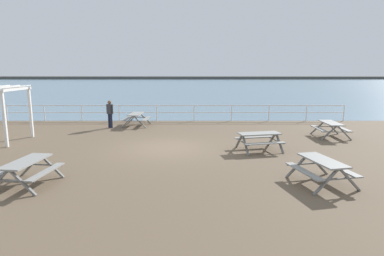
{
  "coord_description": "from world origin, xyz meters",
  "views": [
    {
      "loc": [
        1.14,
        -14.28,
        3.54
      ],
      "look_at": [
        1.13,
        0.65,
        0.8
      ],
      "focal_mm": 30.5,
      "sensor_mm": 36.0,
      "label": 1
    }
  ],
  "objects_px": {
    "picnic_table_far_left": "(259,137)",
    "picnic_table_mid_centre": "(26,167)",
    "picnic_table_near_left": "(136,116)",
    "picnic_table_near_right": "(331,126)",
    "picnic_table_far_right": "(322,166)",
    "visitor": "(110,112)"
  },
  "relations": [
    {
      "from": "picnic_table_near_left",
      "to": "picnic_table_near_right",
      "type": "bearing_deg",
      "value": -104.37
    },
    {
      "from": "picnic_table_far_left",
      "to": "picnic_table_far_right",
      "type": "height_order",
      "value": "same"
    },
    {
      "from": "picnic_table_near_right",
      "to": "picnic_table_far_right",
      "type": "xyz_separation_m",
      "value": [
        -3.21,
        -7.01,
        0.0
      ]
    },
    {
      "from": "picnic_table_far_left",
      "to": "picnic_table_mid_centre",
      "type": "bearing_deg",
      "value": -163.81
    },
    {
      "from": "picnic_table_near_left",
      "to": "visitor",
      "type": "distance_m",
      "value": 1.66
    },
    {
      "from": "picnic_table_near_left",
      "to": "visitor",
      "type": "bearing_deg",
      "value": 120.28
    },
    {
      "from": "picnic_table_near_left",
      "to": "picnic_table_mid_centre",
      "type": "xyz_separation_m",
      "value": [
        -1.58,
        -10.54,
        0.0
      ]
    },
    {
      "from": "picnic_table_far_left",
      "to": "picnic_table_near_left",
      "type": "bearing_deg",
      "value": 123.62
    },
    {
      "from": "picnic_table_near_right",
      "to": "picnic_table_mid_centre",
      "type": "xyz_separation_m",
      "value": [
        -12.29,
        -7.13,
        0.0
      ]
    },
    {
      "from": "visitor",
      "to": "picnic_table_mid_centre",
      "type": "bearing_deg",
      "value": -147.32
    },
    {
      "from": "picnic_table_far_right",
      "to": "picnic_table_near_left",
      "type": "bearing_deg",
      "value": 23.17
    },
    {
      "from": "picnic_table_far_left",
      "to": "visitor",
      "type": "height_order",
      "value": "visitor"
    },
    {
      "from": "picnic_table_near_right",
      "to": "visitor",
      "type": "relative_size",
      "value": 1.1
    },
    {
      "from": "picnic_table_far_left",
      "to": "picnic_table_near_right",
      "type": "bearing_deg",
      "value": 20.97
    },
    {
      "from": "picnic_table_near_left",
      "to": "picnic_table_far_right",
      "type": "relative_size",
      "value": 0.9
    },
    {
      "from": "picnic_table_near_left",
      "to": "picnic_table_near_right",
      "type": "height_order",
      "value": "same"
    },
    {
      "from": "picnic_table_near_right",
      "to": "visitor",
      "type": "xyz_separation_m",
      "value": [
        -12.16,
        2.67,
        0.36
      ]
    },
    {
      "from": "picnic_table_near_left",
      "to": "picnic_table_far_left",
      "type": "height_order",
      "value": "same"
    },
    {
      "from": "picnic_table_far_right",
      "to": "visitor",
      "type": "relative_size",
      "value": 1.25
    },
    {
      "from": "picnic_table_near_right",
      "to": "picnic_table_far_left",
      "type": "relative_size",
      "value": 0.88
    },
    {
      "from": "picnic_table_mid_centre",
      "to": "visitor",
      "type": "relative_size",
      "value": 1.18
    },
    {
      "from": "picnic_table_mid_centre",
      "to": "visitor",
      "type": "distance_m",
      "value": 9.81
    }
  ]
}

